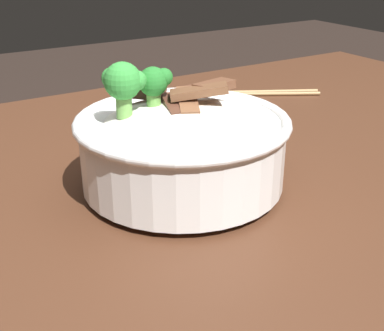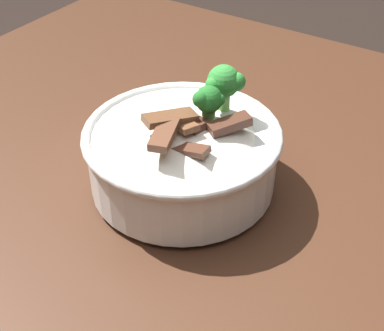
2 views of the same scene
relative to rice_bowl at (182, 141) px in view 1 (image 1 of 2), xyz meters
The scene contains 3 objects.
dining_table 0.23m from the rice_bowl, 25.17° to the right, with size 1.29×1.03×0.82m.
rice_bowl is the anchor object (origin of this frame).
chopsticks_pair 0.43m from the rice_bowl, 37.10° to the left, with size 0.19×0.12×0.01m.
Camera 1 is at (-0.39, -0.42, 1.10)m, focal length 47.79 mm.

